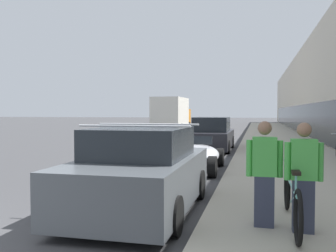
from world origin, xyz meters
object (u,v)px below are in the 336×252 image
person_bystander (264,174)px  vintage_roadster_curbside (191,156)px  parked_sedan_far (212,135)px  parked_sedan_curbside (141,173)px  tandem_bicycle (292,199)px  moving_truck (172,115)px  person_rider (304,177)px

person_bystander → vintage_roadster_curbside: person_bystander is taller
vintage_roadster_curbside → parked_sedan_far: 6.22m
parked_sedan_curbside → tandem_bicycle: bearing=-13.7°
person_bystander → parked_sedan_far: size_ratio=0.34×
moving_truck → vintage_roadster_curbside: bearing=-75.6°
person_rider → vintage_roadster_curbside: (-2.61, 5.81, -0.45)m
moving_truck → person_rider: bearing=-73.3°
person_bystander → tandem_bicycle: bearing=21.4°
parked_sedan_curbside → moving_truck: bearing=101.6°
parked_sedan_curbside → parked_sedan_far: bearing=90.1°
tandem_bicycle → vintage_roadster_curbside: vintage_roadster_curbside is taller
tandem_bicycle → vintage_roadster_curbside: (-2.48, 5.49, -0.06)m
tandem_bicycle → moving_truck: 27.59m
tandem_bicycle → parked_sedan_far: size_ratio=0.56×
parked_sedan_curbside → vintage_roadster_curbside: 4.88m
vintage_roadster_curbside → moving_truck: 21.64m
tandem_bicycle → person_bystander: (-0.41, -0.16, 0.40)m
vintage_roadster_curbside → person_rider: bearing=-65.8°
parked_sedan_far → person_rider: bearing=-77.3°
parked_sedan_curbside → person_rider: bearing=-19.2°
parked_sedan_curbside → vintage_roadster_curbside: parked_sedan_curbside is taller
person_bystander → parked_sedan_curbside: (-2.16, 0.78, -0.20)m
person_bystander → parked_sedan_far: (-2.18, 11.87, -0.20)m
person_rider → parked_sedan_far: (-2.71, 12.02, -0.19)m
person_rider → vintage_roadster_curbside: 6.38m
tandem_bicycle → moving_truck: (-7.87, 26.42, 1.03)m
tandem_bicycle → parked_sedan_far: (-2.58, 11.71, 0.20)m
tandem_bicycle → parked_sedan_curbside: size_ratio=0.63×
person_bystander → vintage_roadster_curbside: (-2.08, 5.65, -0.45)m
person_rider → moving_truck: moving_truck is taller
person_rider → parked_sedan_curbside: bearing=160.8°
tandem_bicycle → person_bystander: bearing=-158.6°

